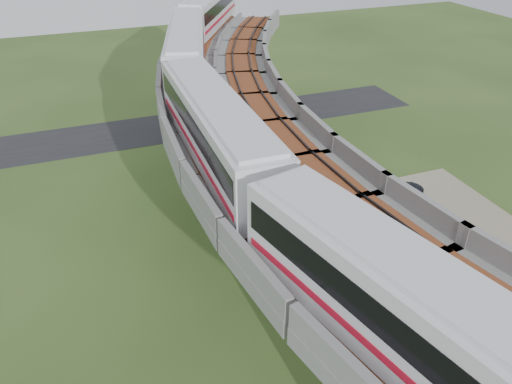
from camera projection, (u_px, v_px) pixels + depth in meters
ground at (262, 305)px, 32.25m from camera, size 160.00×160.00×0.00m
dirt_lot at (458, 273)px, 34.89m from camera, size 18.00×26.00×0.04m
asphalt_road at (165, 128)px, 56.23m from camera, size 60.00×8.00×0.03m
viaduct at (325, 172)px, 28.73m from camera, size 19.58×73.98×11.40m
metro_train at (232, 82)px, 32.29m from camera, size 14.57×60.79×3.64m
fence at (392, 262)px, 34.82m from camera, size 3.87×38.73×1.50m
tree_0 at (291, 123)px, 52.46m from camera, size 2.49×2.49×3.06m
tree_1 at (290, 172)px, 43.01m from camera, size 2.19×2.19×3.10m
tree_2 at (342, 240)px, 35.25m from camera, size 2.02×2.02×2.67m
tree_3 at (407, 317)px, 28.01m from camera, size 2.96×2.96×3.68m
car_white at (504, 294)px, 32.11m from camera, size 3.39×3.90×1.27m
car_red at (472, 257)px, 35.40m from camera, size 3.12×3.70×1.20m
car_dark at (405, 193)px, 42.83m from camera, size 4.97×3.94×1.35m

